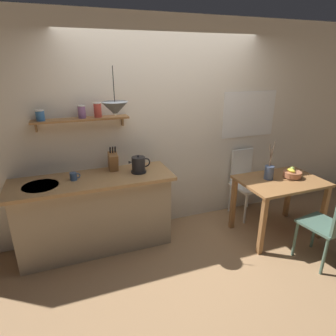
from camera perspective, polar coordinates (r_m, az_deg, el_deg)
name	(u,v)px	position (r m, az deg, el deg)	size (l,w,h in m)	color
ground_plane	(182,243)	(3.77, 2.85, -14.75)	(14.00, 14.00, 0.00)	#A87F56
back_wall	(179,127)	(3.85, 2.20, 8.13)	(6.80, 0.11, 2.70)	silver
kitchen_counter	(96,213)	(3.58, -14.21, -8.65)	(1.83, 0.63, 0.93)	tan
wall_shelf	(79,116)	(3.36, -17.31, 9.77)	(1.05, 0.20, 0.30)	#9E6B3D
dining_table	(280,189)	(3.93, 21.37, -3.86)	(1.04, 0.72, 0.77)	#9E6B3D
dining_chair_near	(332,222)	(3.60, 29.85, -9.23)	(0.46, 0.48, 1.02)	#4C6B5B
dining_chair_far	(245,180)	(4.37, 15.13, -2.29)	(0.41, 0.45, 0.97)	white
fruit_bowl	(292,174)	(4.00, 23.48, -1.02)	(0.22, 0.22, 0.14)	#BC704C
twig_vase	(269,172)	(3.83, 19.48, -0.78)	(0.11, 0.11, 0.49)	#475675
electric_kettle	(139,165)	(3.41, -5.85, 0.64)	(0.26, 0.18, 0.21)	black
knife_block	(113,161)	(3.49, -10.88, 1.35)	(0.10, 0.18, 0.31)	#9E6B3D
coffee_mug_by_sink	(74,176)	(3.35, -18.27, -1.59)	(0.12, 0.08, 0.09)	#3D5B89
pendant_lamp	(115,109)	(3.10, -10.50, 11.56)	(0.28, 0.28, 0.50)	black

